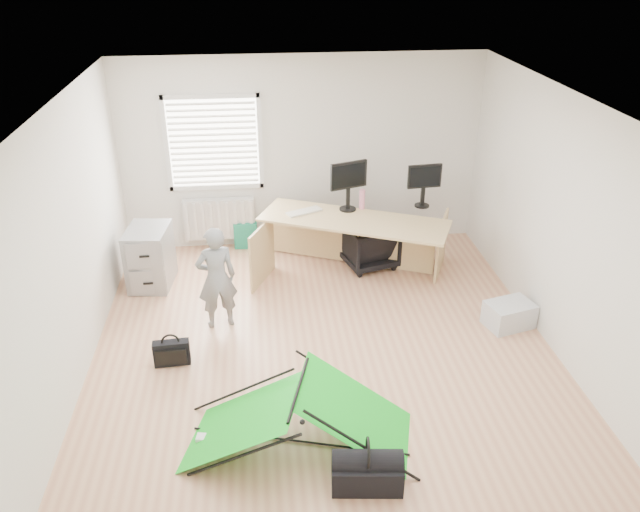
{
  "coord_description": "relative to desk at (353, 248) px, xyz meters",
  "views": [
    {
      "loc": [
        -0.65,
        -5.58,
        4.06
      ],
      "look_at": [
        0.0,
        0.4,
        0.95
      ],
      "focal_mm": 35.0,
      "sensor_mm": 36.0,
      "label": 1
    }
  ],
  "objects": [
    {
      "name": "ground",
      "position": [
        -0.57,
        -1.61,
        -0.41
      ],
      "size": [
        5.5,
        5.5,
        0.0
      ],
      "primitive_type": "plane",
      "color": "tan",
      "rests_on": "ground"
    },
    {
      "name": "filing_cabinet",
      "position": [
        -2.62,
        0.07,
        -0.02
      ],
      "size": [
        0.58,
        0.72,
        0.78
      ],
      "primitive_type": "cube",
      "rotation": [
        0.0,
        0.0,
        -0.12
      ],
      "color": "gray",
      "rests_on": "ground"
    },
    {
      "name": "desk",
      "position": [
        0.0,
        0.0,
        0.0
      ],
      "size": [
        2.5,
        1.7,
        0.82
      ],
      "primitive_type": "cube",
      "rotation": [
        0.0,
        0.0,
        -0.43
      ],
      "color": "tan",
      "rests_on": "ground"
    },
    {
      "name": "back_wall",
      "position": [
        -0.57,
        1.14,
        0.94
      ],
      "size": [
        5.0,
        0.02,
        2.7
      ],
      "primitive_type": "cube",
      "color": "silver",
      "rests_on": "ground"
    },
    {
      "name": "monitor_left",
      "position": [
        -0.03,
        0.33,
        0.65
      ],
      "size": [
        0.52,
        0.27,
        0.49
      ],
      "primitive_type": "cube",
      "rotation": [
        0.0,
        0.0,
        0.33
      ],
      "color": "black",
      "rests_on": "desk"
    },
    {
      "name": "white_box",
      "position": [
        -1.81,
        -2.92,
        -0.37
      ],
      "size": [
        0.1,
        0.1,
        0.09
      ],
      "primitive_type": "cube",
      "rotation": [
        0.0,
        0.0,
        -0.18
      ],
      "color": "silver",
      "rests_on": "ground"
    },
    {
      "name": "thermos",
      "position": [
        0.16,
        0.35,
        0.54
      ],
      "size": [
        0.08,
        0.08,
        0.26
      ],
      "primitive_type": "cylinder",
      "rotation": [
        0.0,
        0.0,
        0.15
      ],
      "color": "#D27590",
      "rests_on": "desk"
    },
    {
      "name": "tote_bag",
      "position": [
        -1.4,
        1.01,
        -0.21
      ],
      "size": [
        0.34,
        0.16,
        0.39
      ],
      "primitive_type": "cube",
      "rotation": [
        0.0,
        0.0,
        -0.06
      ],
      "color": "#1C8866",
      "rests_on": "ground"
    },
    {
      "name": "storage_crate",
      "position": [
        1.62,
        -1.37,
        -0.26
      ],
      "size": [
        0.6,
        0.49,
        0.29
      ],
      "primitive_type": "cube",
      "rotation": [
        0.0,
        0.0,
        0.26
      ],
      "color": "silver",
      "rests_on": "ground"
    },
    {
      "name": "office_chair",
      "position": [
        0.26,
        0.28,
        -0.1
      ],
      "size": [
        0.82,
        0.83,
        0.62
      ],
      "primitive_type": "imported",
      "rotation": [
        0.0,
        0.0,
        3.42
      ],
      "color": "black",
      "rests_on": "ground"
    },
    {
      "name": "monitor_right",
      "position": [
        0.98,
        0.33,
        0.63
      ],
      "size": [
        0.46,
        0.14,
        0.43
      ],
      "primitive_type": "cube",
      "rotation": [
        0.0,
        0.0,
        0.09
      ],
      "color": "black",
      "rests_on": "desk"
    },
    {
      "name": "duffel_bag",
      "position": [
        -0.43,
        -3.54,
        -0.28
      ],
      "size": [
        0.61,
        0.36,
        0.25
      ],
      "primitive_type": "cube",
      "rotation": [
        0.0,
        0.0,
        -0.11
      ],
      "color": "black",
      "rests_on": "ground"
    },
    {
      "name": "window",
      "position": [
        -1.77,
        1.1,
        1.14
      ],
      "size": [
        1.2,
        0.06,
        1.2
      ],
      "primitive_type": "cube",
      "color": "silver",
      "rests_on": "back_wall"
    },
    {
      "name": "person",
      "position": [
        -1.71,
        -0.99,
        0.21
      ],
      "size": [
        0.51,
        0.39,
        1.24
      ],
      "primitive_type": "imported",
      "rotation": [
        0.0,
        0.0,
        3.37
      ],
      "color": "gray",
      "rests_on": "ground"
    },
    {
      "name": "radiator",
      "position": [
        -1.77,
        1.06,
        0.04
      ],
      "size": [
        1.0,
        0.12,
        0.6
      ],
      "primitive_type": "cube",
      "color": "silver",
      "rests_on": "back_wall"
    },
    {
      "name": "keyboard",
      "position": [
        -0.61,
        0.3,
        0.42
      ],
      "size": [
        0.5,
        0.35,
        0.02
      ],
      "primitive_type": "cube",
      "rotation": [
        0.0,
        0.0,
        0.43
      ],
      "color": "beige",
      "rests_on": "desk"
    },
    {
      "name": "laptop_bag",
      "position": [
        -2.19,
        -1.7,
        -0.27
      ],
      "size": [
        0.38,
        0.14,
        0.28
      ],
      "primitive_type": "cube",
      "rotation": [
        0.0,
        0.0,
        0.07
      ],
      "color": "black",
      "rests_on": "ground"
    },
    {
      "name": "kite",
      "position": [
        -0.94,
        -3.0,
        -0.1
      ],
      "size": [
        2.13,
        1.37,
        0.61
      ],
      "primitive_type": null,
      "rotation": [
        0.0,
        0.0,
        -0.28
      ],
      "color": "#12C420",
      "rests_on": "ground"
    }
  ]
}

